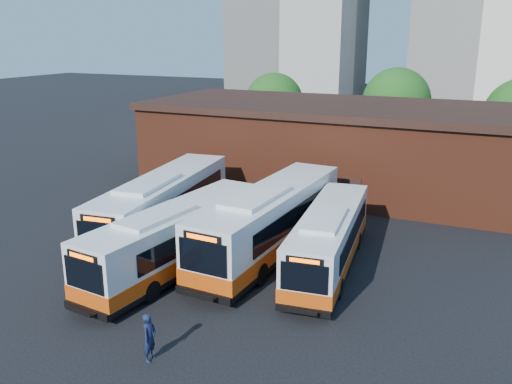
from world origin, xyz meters
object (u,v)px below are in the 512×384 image
at_px(bus_west, 163,208).
at_px(bus_east, 329,241).
at_px(bus_midwest, 177,241).
at_px(bus_mideast, 270,223).
at_px(transit_worker, 149,337).

height_order(bus_west, bus_east, bus_west).
height_order(bus_midwest, bus_mideast, bus_mideast).
bearing_deg(bus_west, bus_mideast, -6.55).
bearing_deg(bus_mideast, transit_worker, -87.34).
bearing_deg(bus_mideast, bus_east, -5.17).
xyz_separation_m(bus_mideast, transit_worker, (-0.08, -11.00, -0.78)).
distance_m(bus_midwest, bus_east, 7.58).
height_order(bus_midwest, bus_east, bus_midwest).
relative_size(bus_midwest, bus_east, 1.08).
bearing_deg(transit_worker, bus_west, 25.60).
bearing_deg(bus_west, bus_east, -9.34).
bearing_deg(bus_mideast, bus_west, -176.91).
distance_m(bus_west, transit_worker, 12.89).
relative_size(bus_midwest, bus_mideast, 0.91).
xyz_separation_m(bus_west, bus_mideast, (6.76, 0.00, 0.02)).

